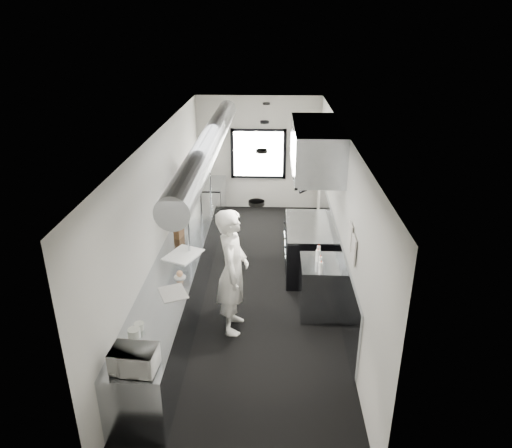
# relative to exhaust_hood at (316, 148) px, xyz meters

# --- Properties ---
(floor) EXTENTS (3.00, 8.00, 0.01)m
(floor) POSITION_rel_exhaust_hood_xyz_m (-1.10, -0.70, -2.39)
(floor) COLOR black
(floor) RESTS_ON ground
(ceiling) EXTENTS (3.00, 8.00, 0.01)m
(ceiling) POSITION_rel_exhaust_hood_xyz_m (-1.10, -0.70, 0.41)
(ceiling) COLOR #BCB8B3
(ceiling) RESTS_ON wall_back
(wall_back) EXTENTS (3.00, 0.02, 2.80)m
(wall_back) POSITION_rel_exhaust_hood_xyz_m (-1.10, 3.30, -0.99)
(wall_back) COLOR beige
(wall_back) RESTS_ON floor
(wall_front) EXTENTS (3.00, 0.02, 2.80)m
(wall_front) POSITION_rel_exhaust_hood_xyz_m (-1.10, -4.70, -0.99)
(wall_front) COLOR beige
(wall_front) RESTS_ON floor
(wall_left) EXTENTS (0.02, 8.00, 2.80)m
(wall_left) POSITION_rel_exhaust_hood_xyz_m (-2.60, -0.70, -0.99)
(wall_left) COLOR beige
(wall_left) RESTS_ON floor
(wall_right) EXTENTS (0.02, 8.00, 2.80)m
(wall_right) POSITION_rel_exhaust_hood_xyz_m (0.40, -0.70, -0.99)
(wall_right) COLOR beige
(wall_right) RESTS_ON floor
(wall_cladding) EXTENTS (0.03, 5.50, 1.10)m
(wall_cladding) POSITION_rel_exhaust_hood_xyz_m (0.38, -0.40, -1.84)
(wall_cladding) COLOR #9AA1A8
(wall_cladding) RESTS_ON wall_right
(hvac_duct) EXTENTS (0.40, 6.40, 0.40)m
(hvac_duct) POSITION_rel_exhaust_hood_xyz_m (-1.80, -0.30, 0.16)
(hvac_duct) COLOR gray
(hvac_duct) RESTS_ON ceiling
(service_window) EXTENTS (1.36, 0.05, 1.25)m
(service_window) POSITION_rel_exhaust_hood_xyz_m (-1.10, 3.26, -0.99)
(service_window) COLOR white
(service_window) RESTS_ON wall_back
(exhaust_hood) EXTENTS (0.81, 2.20, 0.88)m
(exhaust_hood) POSITION_rel_exhaust_hood_xyz_m (0.00, 0.00, 0.00)
(exhaust_hood) COLOR #9AA1A8
(exhaust_hood) RESTS_ON ceiling
(prep_counter) EXTENTS (0.70, 6.00, 0.90)m
(prep_counter) POSITION_rel_exhaust_hood_xyz_m (-2.25, -1.20, -1.94)
(prep_counter) COLOR #9AA1A8
(prep_counter) RESTS_ON floor
(pass_shelf) EXTENTS (0.45, 3.00, 0.68)m
(pass_shelf) POSITION_rel_exhaust_hood_xyz_m (-2.29, 0.30, -0.86)
(pass_shelf) COLOR #9AA1A8
(pass_shelf) RESTS_ON prep_counter
(range) EXTENTS (0.88, 1.60, 0.94)m
(range) POSITION_rel_exhaust_hood_xyz_m (-0.06, 0.00, -1.92)
(range) COLOR black
(range) RESTS_ON floor
(bottle_station) EXTENTS (0.65, 0.80, 0.90)m
(bottle_station) POSITION_rel_exhaust_hood_xyz_m (0.05, -1.40, -1.94)
(bottle_station) COLOR #9AA1A8
(bottle_station) RESTS_ON floor
(far_work_table) EXTENTS (0.70, 1.20, 0.90)m
(far_work_table) POSITION_rel_exhaust_hood_xyz_m (-2.25, 2.50, -1.94)
(far_work_table) COLOR #9AA1A8
(far_work_table) RESTS_ON floor
(notice_sheet_a) EXTENTS (0.02, 0.28, 0.38)m
(notice_sheet_a) POSITION_rel_exhaust_hood_xyz_m (0.37, -1.90, -0.79)
(notice_sheet_a) COLOR beige
(notice_sheet_a) RESTS_ON wall_right
(notice_sheet_b) EXTENTS (0.02, 0.28, 0.38)m
(notice_sheet_b) POSITION_rel_exhaust_hood_xyz_m (0.37, -2.25, -0.84)
(notice_sheet_b) COLOR beige
(notice_sheet_b) RESTS_ON wall_right
(line_cook) EXTENTS (0.50, 0.74, 1.98)m
(line_cook) POSITION_rel_exhaust_hood_xyz_m (-1.31, -1.90, -1.40)
(line_cook) COLOR white
(line_cook) RESTS_ON floor
(microwave) EXTENTS (0.48, 0.38, 0.27)m
(microwave) POSITION_rel_exhaust_hood_xyz_m (-2.22, -3.98, -1.35)
(microwave) COLOR silver
(microwave) RESTS_ON prep_counter
(deli_tub_a) EXTENTS (0.19, 0.19, 0.11)m
(deli_tub_a) POSITION_rel_exhaust_hood_xyz_m (-2.39, -3.40, -1.44)
(deli_tub_a) COLOR #A7AC9F
(deli_tub_a) RESTS_ON prep_counter
(deli_tub_b) EXTENTS (0.15, 0.15, 0.09)m
(deli_tub_b) POSITION_rel_exhaust_hood_xyz_m (-2.37, -3.24, -1.45)
(deli_tub_b) COLOR #A7AC9F
(deli_tub_b) RESTS_ON prep_counter
(newspaper) EXTENTS (0.50, 0.54, 0.01)m
(newspaper) POSITION_rel_exhaust_hood_xyz_m (-2.11, -2.39, -1.48)
(newspaper) COLOR silver
(newspaper) RESTS_ON prep_counter
(small_plate) EXTENTS (0.18, 0.18, 0.01)m
(small_plate) POSITION_rel_exhaust_hood_xyz_m (-2.10, -1.95, -1.48)
(small_plate) COLOR silver
(small_plate) RESTS_ON prep_counter
(pastry) EXTENTS (0.10, 0.10, 0.10)m
(pastry) POSITION_rel_exhaust_hood_xyz_m (-2.10, -1.95, -1.43)
(pastry) COLOR tan
(pastry) RESTS_ON small_plate
(cutting_board) EXTENTS (0.66, 0.74, 0.02)m
(cutting_board) POSITION_rel_exhaust_hood_xyz_m (-2.18, -1.22, -1.48)
(cutting_board) COLOR white
(cutting_board) RESTS_ON prep_counter
(knife_block) EXTENTS (0.15, 0.25, 0.25)m
(knife_block) POSITION_rel_exhaust_hood_xyz_m (-2.37, -0.53, -1.36)
(knife_block) COLOR brown
(knife_block) RESTS_ON prep_counter
(plate_stack_a) EXTENTS (0.27, 0.27, 0.30)m
(plate_stack_a) POSITION_rel_exhaust_hood_xyz_m (-2.31, -0.35, -0.67)
(plate_stack_a) COLOR silver
(plate_stack_a) RESTS_ON pass_shelf
(plate_stack_b) EXTENTS (0.29, 0.29, 0.32)m
(plate_stack_b) POSITION_rel_exhaust_hood_xyz_m (-2.28, 0.14, -0.66)
(plate_stack_b) COLOR silver
(plate_stack_b) RESTS_ON pass_shelf
(plate_stack_c) EXTENTS (0.32, 0.32, 0.37)m
(plate_stack_c) POSITION_rel_exhaust_hood_xyz_m (-2.32, 0.47, -0.64)
(plate_stack_c) COLOR silver
(plate_stack_c) RESTS_ON pass_shelf
(plate_stack_d) EXTENTS (0.29, 0.29, 0.35)m
(plate_stack_d) POSITION_rel_exhaust_hood_xyz_m (-2.27, 0.96, -0.65)
(plate_stack_d) COLOR silver
(plate_stack_d) RESTS_ON pass_shelf
(squeeze_bottle_a) EXTENTS (0.08, 0.08, 0.18)m
(squeeze_bottle_a) POSITION_rel_exhaust_hood_xyz_m (0.01, -1.72, -1.40)
(squeeze_bottle_a) COLOR white
(squeeze_bottle_a) RESTS_ON bottle_station
(squeeze_bottle_b) EXTENTS (0.06, 0.06, 0.16)m
(squeeze_bottle_b) POSITION_rel_exhaust_hood_xyz_m (0.02, -1.51, -1.41)
(squeeze_bottle_b) COLOR white
(squeeze_bottle_b) RESTS_ON bottle_station
(squeeze_bottle_c) EXTENTS (0.07, 0.07, 0.20)m
(squeeze_bottle_c) POSITION_rel_exhaust_hood_xyz_m (-0.01, -1.35, -1.39)
(squeeze_bottle_c) COLOR white
(squeeze_bottle_c) RESTS_ON bottle_station
(squeeze_bottle_d) EXTENTS (0.07, 0.07, 0.17)m
(squeeze_bottle_d) POSITION_rel_exhaust_hood_xyz_m (0.01, -1.30, -1.41)
(squeeze_bottle_d) COLOR white
(squeeze_bottle_d) RESTS_ON bottle_station
(squeeze_bottle_e) EXTENTS (0.07, 0.07, 0.17)m
(squeeze_bottle_e) POSITION_rel_exhaust_hood_xyz_m (0.02, -1.14, -1.41)
(squeeze_bottle_e) COLOR white
(squeeze_bottle_e) RESTS_ON bottle_station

